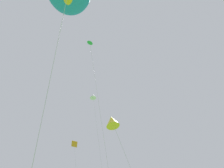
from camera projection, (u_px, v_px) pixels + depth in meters
The scene contains 4 objects.
small_kite_delta_white at pixel (75, 149), 30.94m from camera, with size 0.94×5.03×15.16m.
small_kite_diamond_red at pixel (112, 121), 15.08m from camera, with size 5.20×1.29×9.51m.
small_kite_box_yellow at pixel (93, 96), 34.74m from camera, with size 1.68×4.41×22.68m.
small_kite_stunt_black at pixel (91, 47), 25.20m from camera, with size 2.28×3.33×21.92m.
Camera 1 is at (-6.07, 2.07, 1.36)m, focal length 33.87 mm.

